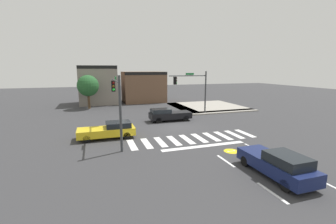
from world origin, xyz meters
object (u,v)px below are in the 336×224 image
Objects in this scene: car_black at (168,115)px; car_yellow at (109,130)px; roadside_tree at (88,86)px; traffic_signal_northeast at (192,85)px; car_navy at (278,164)px; traffic_signal_southwest at (117,96)px.

car_yellow is at bearing -145.94° from car_black.
roadside_tree reaches higher than car_black.
traffic_signal_northeast is at bearing -35.10° from roadside_tree.
roadside_tree is at bearing 126.94° from car_black.
roadside_tree is at bearing 20.73° from car_navy.
traffic_signal_northeast reaches higher than car_yellow.
car_black is 8.25m from car_yellow.
traffic_signal_northeast is 1.21× the size of car_navy.
car_yellow is (-10.85, -7.20, -3.08)m from traffic_signal_northeast.
traffic_signal_northeast is 13.38m from car_yellow.
car_navy is (1.32, -14.80, 0.01)m from car_black.
traffic_signal_southwest is 1.22× the size of car_yellow.
car_yellow is 16.40m from roadside_tree.
car_navy is 0.92× the size of roadside_tree.
car_black is at bearing 32.76° from traffic_signal_northeast.
traffic_signal_northeast is at bearing 32.76° from car_black.
car_black is 14.86m from car_navy.
car_black is 1.02× the size of car_navy.
roadside_tree is at bearing 7.86° from traffic_signal_southwest.
traffic_signal_southwest reaches higher than car_black.
roadside_tree is (-8.62, 11.46, 2.65)m from car_black.
traffic_signal_southwest is at bearing 40.04° from traffic_signal_northeast.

